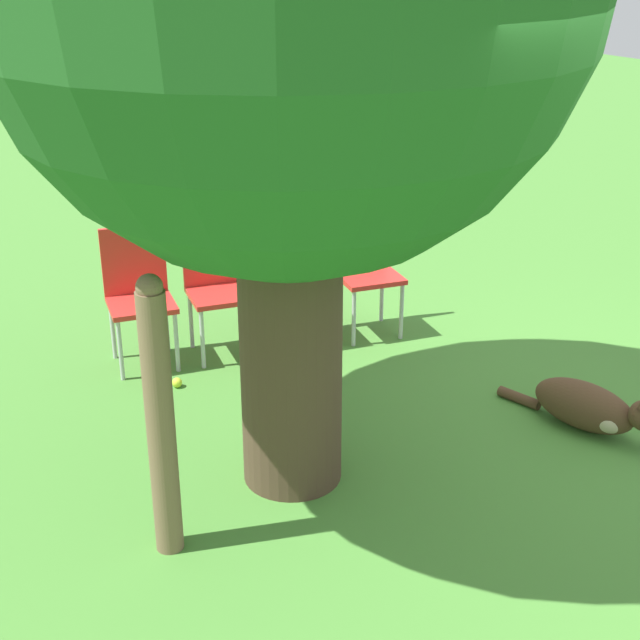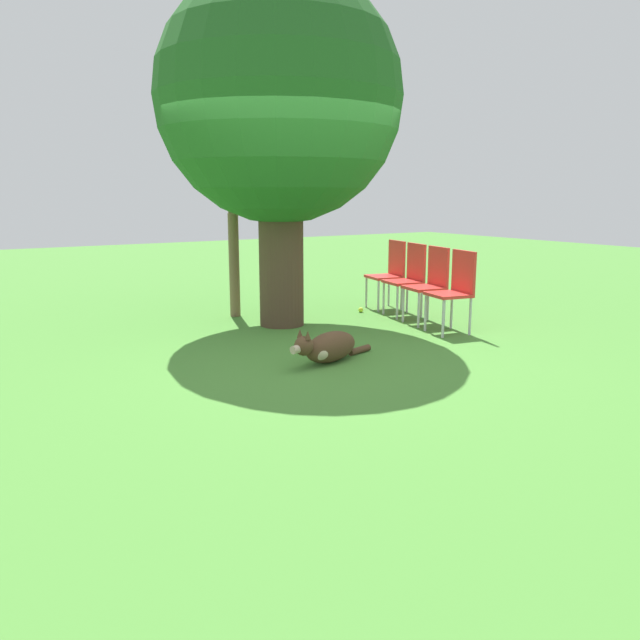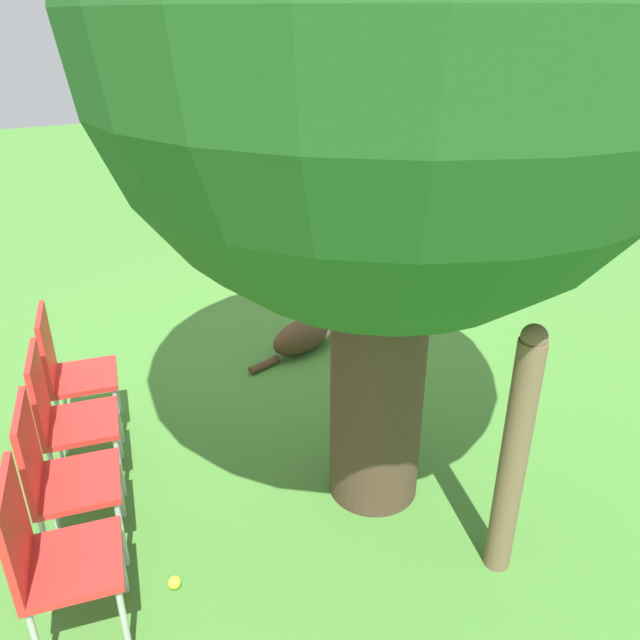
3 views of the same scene
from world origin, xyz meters
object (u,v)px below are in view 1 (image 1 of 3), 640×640
object	(u,v)px
dog	(592,408)
red_chair_3	(138,288)
red_chair_1	(293,269)
tennis_ball	(177,383)
fence_post	(160,418)
red_chair_0	(365,261)
red_chair_2	(218,278)

from	to	relation	value
dog	red_chair_3	distance (m)	3.08
red_chair_1	tennis_ball	bearing A→B (deg)	-63.88
red_chair_3	red_chair_1	bearing A→B (deg)	88.84
dog	fence_post	world-z (taller)	fence_post
red_chair_1	tennis_ball	distance (m)	1.21
fence_post	tennis_ball	size ratio (longest dim) A/B	21.05
dog	red_chair_0	bearing A→B (deg)	174.35
red_chair_0	red_chair_3	world-z (taller)	same
red_chair_3	tennis_ball	xyz separation A→B (m)	(-0.52, -0.04, -0.51)
red_chair_3	red_chair_2	bearing A→B (deg)	88.84
red_chair_0	red_chair_2	distance (m)	1.11
fence_post	dog	bearing A→B (deg)	-95.27
red_chair_0	red_chair_1	distance (m)	0.56
dog	fence_post	size ratio (longest dim) A/B	0.76
red_chair_1	red_chair_3	bearing A→B (deg)	-91.16
red_chair_0	tennis_ball	xyz separation A→B (m)	(-0.18, 1.60, -0.51)
dog	red_chair_2	bearing A→B (deg)	-162.49
dog	tennis_ball	bearing A→B (deg)	-148.36
red_chair_0	red_chair_2	world-z (taller)	same
red_chair_0	tennis_ball	bearing A→B (deg)	-73.01
red_chair_3	red_chair_0	bearing A→B (deg)	88.84
red_chair_1	red_chair_3	size ratio (longest dim) A/B	1.00
fence_post	tennis_ball	world-z (taller)	fence_post
red_chair_0	red_chair_2	size ratio (longest dim) A/B	1.00
dog	red_chair_3	size ratio (longest dim) A/B	1.14
red_chair_0	tennis_ball	distance (m)	1.69
red_chair_0	red_chair_1	size ratio (longest dim) A/B	1.00
fence_post	red_chair_0	size ratio (longest dim) A/B	1.50
dog	red_chair_2	world-z (taller)	red_chair_2
fence_post	red_chair_0	bearing A→B (deg)	-52.60
red_chair_0	red_chair_2	bearing A→B (deg)	-91.16
red_chair_0	tennis_ball	world-z (taller)	red_chair_0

